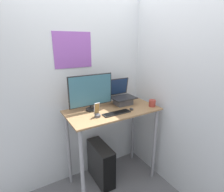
# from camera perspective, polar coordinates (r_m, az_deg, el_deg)

# --- Properties ---
(wall_back) EXTENTS (6.00, 0.06, 2.60)m
(wall_back) POSITION_cam_1_polar(r_m,az_deg,el_deg) (2.48, -4.41, 3.15)
(wall_back) COLOR silver
(wall_back) RESTS_ON ground_plane
(wall_side_right) EXTENTS (0.05, 6.00, 2.60)m
(wall_side_right) POSITION_cam_1_polar(r_m,az_deg,el_deg) (2.35, 18.27, 1.49)
(wall_side_right) COLOR silver
(wall_side_right) RESTS_ON ground_plane
(desk) EXTENTS (1.17, 0.60, 1.08)m
(desk) POSITION_cam_1_polar(r_m,az_deg,el_deg) (2.31, 0.16, -9.26)
(desk) COLOR #936D47
(desk) RESTS_ON ground_plane
(laptop) EXTENTS (0.32, 0.28, 0.34)m
(laptop) POSITION_cam_1_polar(r_m,az_deg,el_deg) (2.39, 3.38, -0.62)
(laptop) COLOR #4C4C51
(laptop) RESTS_ON desk
(monitor) EXTENTS (0.57, 0.14, 0.45)m
(monitor) POSITION_cam_1_polar(r_m,az_deg,el_deg) (2.14, -6.87, 1.18)
(monitor) COLOR black
(monitor) RESTS_ON desk
(keyboard) EXTENTS (0.35, 0.10, 0.02)m
(keyboard) POSITION_cam_1_polar(r_m,az_deg,el_deg) (2.09, 1.51, -5.57)
(keyboard) COLOR black
(keyboard) RESTS_ON desk
(mouse) EXTENTS (0.04, 0.06, 0.03)m
(mouse) POSITION_cam_1_polar(r_m,az_deg,el_deg) (2.21, 6.37, -4.27)
(mouse) COLOR #262626
(mouse) RESTS_ON desk
(cell_phone) EXTENTS (0.07, 0.07, 0.17)m
(cell_phone) POSITION_cam_1_polar(r_m,az_deg,el_deg) (2.00, -4.85, -5.54)
(cell_phone) COLOR #4C4C51
(cell_phone) RESTS_ON desk
(computer_tower) EXTENTS (0.19, 0.51, 0.56)m
(computer_tower) POSITION_cam_1_polar(r_m,az_deg,el_deg) (2.62, -3.67, -21.03)
(computer_tower) COLOR black
(computer_tower) RESTS_ON ground_plane
(mug) EXTENTS (0.09, 0.09, 0.09)m
(mug) POSITION_cam_1_polar(r_m,az_deg,el_deg) (2.37, 13.01, -2.32)
(mug) COLOR #9E382D
(mug) RESTS_ON desk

